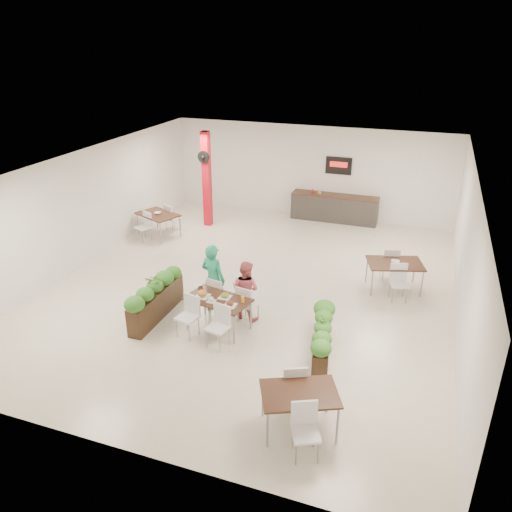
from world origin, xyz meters
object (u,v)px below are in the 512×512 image
(red_column, at_px, (207,178))
(diner_woman, at_px, (245,290))
(side_table_a, at_px, (158,217))
(main_table, at_px, (218,303))
(planter_right, at_px, (322,336))
(side_table_b, at_px, (395,266))
(diner_man, at_px, (213,279))
(side_table_c, at_px, (299,398))
(planter_left, at_px, (156,297))
(service_counter, at_px, (334,207))

(red_column, relative_size, diner_woman, 2.25)
(red_column, distance_m, side_table_a, 2.09)
(main_table, relative_size, planter_right, 0.97)
(diner_woman, xyz_separation_m, side_table_b, (3.10, 2.59, -0.07))
(diner_man, distance_m, side_table_c, 4.24)
(planter_right, distance_m, side_table_b, 3.71)
(planter_left, xyz_separation_m, side_table_c, (4.05, -2.40, 0.10))
(side_table_a, bearing_deg, side_table_b, 13.55)
(main_table, bearing_deg, diner_man, 120.82)
(red_column, height_order, diner_woman, red_column)
(red_column, distance_m, diner_man, 5.96)
(red_column, distance_m, planter_left, 6.27)
(red_column, relative_size, planter_right, 1.70)
(red_column, xyz_separation_m, planter_right, (5.39, -6.28, -1.15))
(diner_man, height_order, side_table_b, diner_man)
(diner_woman, height_order, planter_right, diner_woman)
(service_counter, height_order, main_table, service_counter)
(diner_man, height_order, planter_right, diner_man)
(service_counter, bearing_deg, side_table_c, -81.78)
(diner_man, bearing_deg, side_table_c, 145.13)
(side_table_a, xyz_separation_m, side_table_c, (6.58, -6.94, -0.01))
(side_table_a, height_order, side_table_c, same)
(planter_right, bearing_deg, side_table_a, 143.43)
(service_counter, distance_m, side_table_c, 10.37)
(planter_left, bearing_deg, service_counter, 71.90)
(side_table_c, bearing_deg, planter_right, 67.55)
(side_table_a, bearing_deg, side_table_c, -23.44)
(planter_left, relative_size, side_table_c, 1.29)
(red_column, height_order, planter_left, red_column)
(red_column, bearing_deg, planter_right, -49.33)
(main_table, xyz_separation_m, side_table_a, (-4.07, 4.51, 0.00))
(side_table_c, bearing_deg, planter_left, 124.55)
(diner_man, distance_m, diner_woman, 0.81)
(main_table, distance_m, side_table_c, 3.50)
(diner_woman, bearing_deg, red_column, -45.75)
(red_column, height_order, service_counter, red_column)
(main_table, bearing_deg, service_counter, 82.50)
(planter_right, distance_m, side_table_c, 2.13)
(diner_man, bearing_deg, planter_right, 172.99)
(red_column, distance_m, main_table, 6.74)
(main_table, height_order, side_table_c, same)
(side_table_b, bearing_deg, side_table_c, -117.12)
(red_column, relative_size, service_counter, 1.07)
(diner_man, relative_size, side_table_a, 1.04)
(service_counter, distance_m, diner_woman, 7.21)
(diner_woman, height_order, planter_left, diner_woman)
(service_counter, xyz_separation_m, side_table_a, (-5.10, -3.32, 0.15))
(side_table_a, bearing_deg, service_counter, 56.18)
(planter_left, relative_size, side_table_b, 1.27)
(red_column, relative_size, side_table_b, 1.91)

